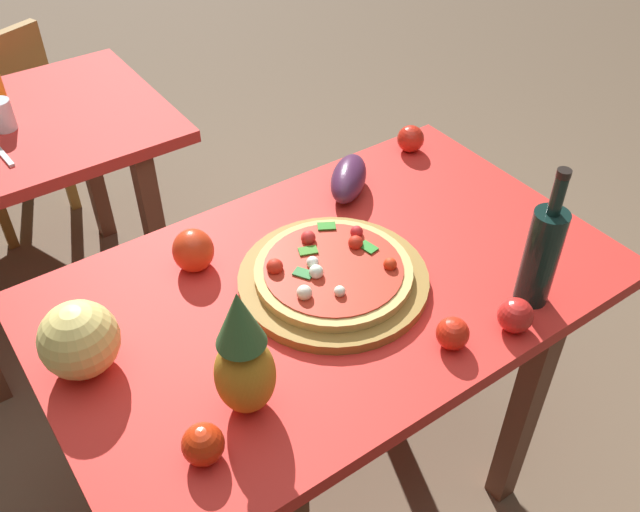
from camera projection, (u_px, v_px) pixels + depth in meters
ground_plane at (329, 464)px, 2.11m from camera, size 10.00×10.00×0.00m
display_table at (331, 309)px, 1.67m from camera, size 1.34×0.82×0.76m
background_table at (13, 161)px, 2.22m from camera, size 1.00×0.73×0.76m
dining_chair at (0, 121)px, 2.72m from camera, size 0.51×0.51×0.85m
pizza_board at (332, 280)px, 1.60m from camera, size 0.44×0.44×0.02m
pizza at (331, 271)px, 1.58m from camera, size 0.36×0.36×0.05m
wine_bottle at (542, 254)px, 1.49m from camera, size 0.08×0.08×0.35m
pineapple_left at (243, 359)px, 1.26m from camera, size 0.12×0.12×0.30m
melon at (79, 340)px, 1.37m from camera, size 0.16×0.16×0.16m
bell_pepper at (193, 251)px, 1.62m from camera, size 0.10×0.10×0.11m
eggplant at (349, 178)px, 1.85m from camera, size 0.21×0.20×0.09m
tomato_beside_pepper at (411, 139)px, 2.02m from camera, size 0.08×0.08×0.08m
tomato_by_bottle at (203, 444)px, 1.23m from camera, size 0.08×0.08×0.08m
tomato_at_corner at (515, 315)px, 1.48m from camera, size 0.08×0.08×0.08m
tomato_near_board at (453, 333)px, 1.44m from camera, size 0.07×0.07×0.07m
drinking_glass_water at (2, 115)px, 2.11m from camera, size 0.07×0.07×0.10m
knife_utensil at (1, 152)px, 2.03m from camera, size 0.03×0.18×0.01m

